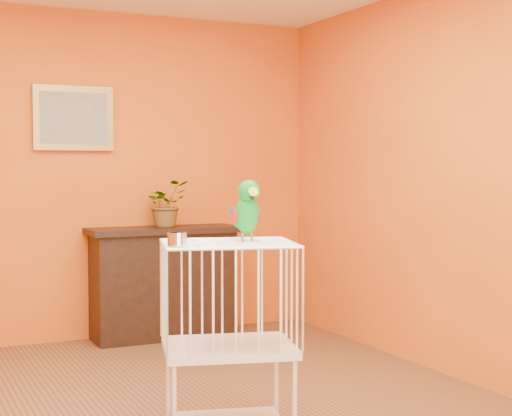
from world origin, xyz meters
TOP-DOWN VIEW (x-y plane):
  - room_shell at (0.00, 0.00)m, footprint 4.50×4.50m
  - console_cabinet at (0.66, 2.04)m, footprint 1.20×0.43m
  - potted_plant at (0.69, 2.07)m, footprint 0.42×0.45m
  - framed_picture at (0.00, 2.22)m, footprint 0.62×0.04m
  - birdcage at (0.21, -0.34)m, footprint 0.75×0.65m
  - feed_cup at (-0.10, -0.43)m, footprint 0.09×0.09m
  - parrot at (0.31, -0.33)m, footprint 0.16×0.28m

SIDE VIEW (x-z plane):
  - console_cabinet at x=0.66m, z-range 0.00..0.89m
  - birdcage at x=0.21m, z-range 0.02..1.01m
  - feed_cup at x=-0.10m, z-range 1.00..1.06m
  - potted_plant at x=0.69m, z-range 0.89..1.18m
  - parrot at x=0.31m, z-range 1.00..1.31m
  - room_shell at x=0.00m, z-range -0.67..3.83m
  - framed_picture at x=0.00m, z-range 1.50..2.00m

